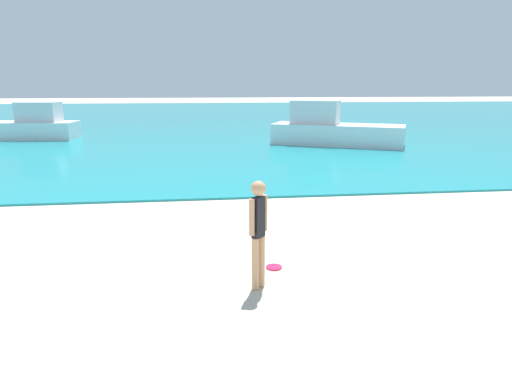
% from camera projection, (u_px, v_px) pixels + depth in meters
% --- Properties ---
extents(water, '(160.00, 60.00, 0.06)m').
position_uv_depth(water, '(214.00, 117.00, 40.91)').
color(water, teal).
rests_on(water, ground).
extents(person_standing, '(0.30, 0.29, 1.65)m').
position_uv_depth(person_standing, '(258.00, 228.00, 6.56)').
color(person_standing, tan).
rests_on(person_standing, ground).
extents(frisbee, '(0.27, 0.27, 0.03)m').
position_uv_depth(frisbee, '(274.00, 267.00, 7.50)').
color(frisbee, '#E51E4C').
rests_on(frisbee, ground).
extents(boat_near, '(6.52, 4.57, 2.13)m').
position_uv_depth(boat_near, '(333.00, 130.00, 21.99)').
color(boat_near, white).
rests_on(boat_near, water).
extents(boat_far, '(5.97, 2.50, 1.97)m').
position_uv_depth(boat_far, '(25.00, 126.00, 24.24)').
color(boat_far, white).
rests_on(boat_far, water).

